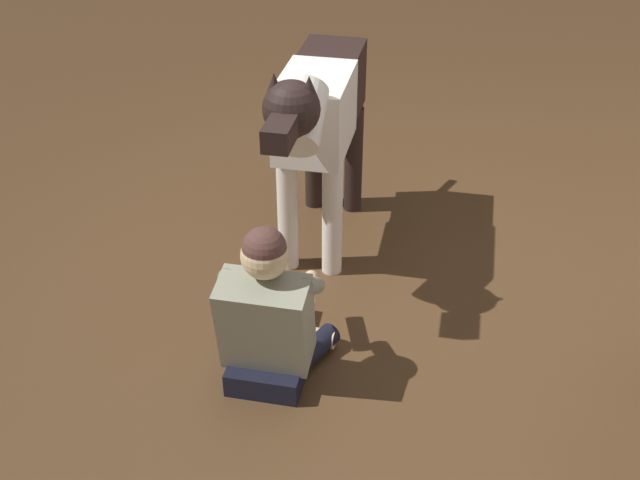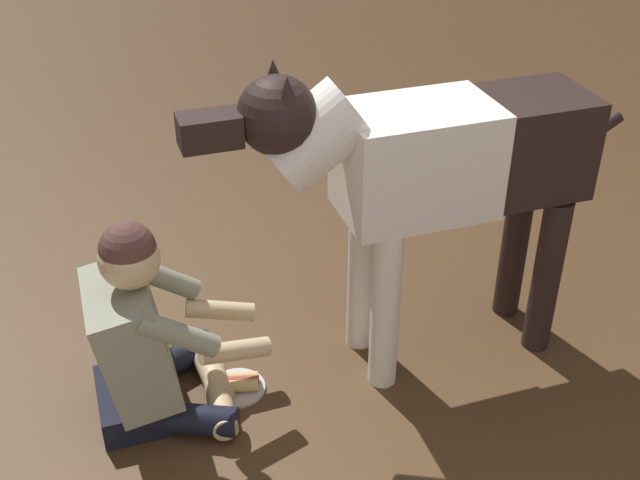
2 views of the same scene
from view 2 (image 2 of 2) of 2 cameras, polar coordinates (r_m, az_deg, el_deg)
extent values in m
plane|color=#4E351F|center=(3.29, 8.55, -9.47)|extent=(13.87, 13.87, 0.00)
cube|color=black|center=(3.14, -13.12, -10.95)|extent=(0.34, 0.40, 0.12)
cylinder|color=black|center=(3.26, -10.67, -8.59)|extent=(0.36, 0.36, 0.11)
cylinder|color=beige|center=(3.22, -7.81, -8.96)|extent=(0.23, 0.37, 0.09)
cylinder|color=black|center=(3.03, -9.70, -12.27)|extent=(0.41, 0.15, 0.11)
cylinder|color=beige|center=(3.10, -7.15, -10.95)|extent=(0.18, 0.37, 0.09)
cube|color=gray|center=(2.96, -13.16, -6.82)|extent=(0.40, 0.47, 0.48)
cylinder|color=gray|center=(3.04, -11.19, -2.59)|extent=(0.30, 0.17, 0.24)
cylinder|color=beige|center=(3.11, -7.09, -4.94)|extent=(0.28, 0.12, 0.12)
cylinder|color=gray|center=(2.75, -10.06, -6.56)|extent=(0.30, 0.17, 0.24)
cylinder|color=beige|center=(2.92, -6.03, -7.78)|extent=(0.27, 0.19, 0.12)
sphere|color=beige|center=(2.77, -13.33, -1.30)|extent=(0.21, 0.21, 0.21)
sphere|color=#53342F|center=(2.75, -13.43, -0.66)|extent=(0.19, 0.19, 0.19)
cylinder|color=white|center=(3.03, 4.63, -4.94)|extent=(0.11, 0.11, 0.69)
cylinder|color=white|center=(3.21, 2.95, -2.41)|extent=(0.11, 0.11, 0.69)
cylinder|color=black|center=(3.32, 15.70, -2.49)|extent=(0.11, 0.11, 0.69)
cylinder|color=black|center=(3.49, 13.58, -0.30)|extent=(0.11, 0.11, 0.69)
cube|color=white|center=(2.89, 6.83, 5.64)|extent=(0.63, 0.51, 0.40)
cube|color=black|center=(3.08, 13.96, 6.62)|extent=(0.56, 0.47, 0.38)
cylinder|color=white|center=(2.70, -0.39, 7.37)|extent=(0.46, 0.36, 0.38)
sphere|color=black|center=(2.63, -3.04, 8.77)|extent=(0.27, 0.27, 0.27)
cube|color=black|center=(2.59, -7.80, 7.68)|extent=(0.23, 0.18, 0.11)
cone|color=black|center=(2.52, -2.31, 10.20)|extent=(0.12, 0.12, 0.12)
cone|color=black|center=(2.66, -3.30, 11.42)|extent=(0.12, 0.12, 0.12)
cylinder|color=black|center=(3.23, 17.75, 6.47)|extent=(0.35, 0.16, 0.23)
cylinder|color=silver|center=(3.21, -5.86, -10.35)|extent=(0.22, 0.22, 0.01)
cylinder|color=#E5C17B|center=(3.20, -5.89, -9.69)|extent=(0.17, 0.06, 0.05)
cylinder|color=#E5C17B|center=(3.17, -5.90, -10.21)|extent=(0.17, 0.06, 0.05)
cylinder|color=#AE4534|center=(3.18, -5.90, -9.85)|extent=(0.18, 0.05, 0.04)
camera|label=1|loc=(2.97, -82.77, 13.32)|focal=43.71mm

